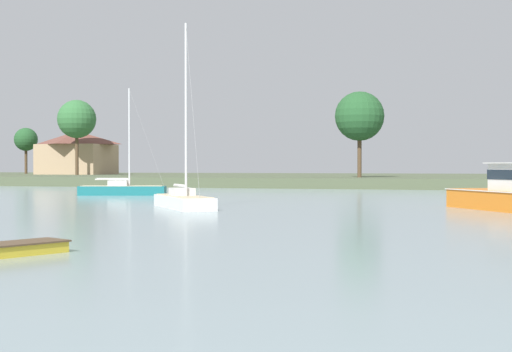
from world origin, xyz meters
name	(u,v)px	position (x,y,z in m)	size (l,w,h in m)	color
far_shore_bank	(381,179)	(0.00, 96.73, 0.59)	(205.45, 54.30, 1.18)	#4C563D
sailboat_white	(183,204)	(-3.96, 31.71, 0.24)	(6.08, 7.15, 11.57)	white
dinghy_yellow	(12,251)	(0.29, 8.55, 0.13)	(2.46, 3.36, 0.50)	gold
sailboat_teal	(122,193)	(-16.34, 47.98, 0.23)	(7.66, 3.99, 9.84)	#196B70
shore_tree_center_left	(26,140)	(-60.86, 99.42, 7.04)	(3.97, 3.97, 7.90)	brown
shore_tree_inland_c	(360,116)	(-0.16, 77.45, 8.44)	(5.88, 5.88, 10.23)	brown
shore_tree_left	(77,119)	(-44.42, 88.22, 9.55)	(5.77, 5.77, 11.30)	brown
cottage_eastern	(77,152)	(-48.59, 95.33, 4.80)	(11.46, 9.10, 6.99)	tan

